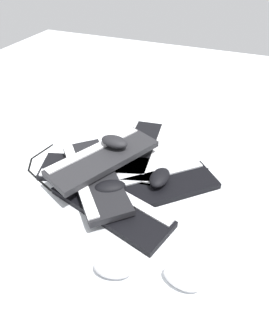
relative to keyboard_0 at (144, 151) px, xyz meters
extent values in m
plane|color=silver|center=(-0.09, -0.06, -0.01)|extent=(3.20, 3.20, 0.00)
cube|color=black|center=(0.00, 0.00, 0.00)|extent=(0.46, 0.21, 0.02)
cube|color=silver|center=(0.01, -0.05, 0.01)|extent=(0.42, 0.09, 0.01)
cube|color=black|center=(-0.18, 0.13, 0.00)|extent=(0.27, 0.46, 0.02)
cube|color=silver|center=(-0.24, 0.11, 0.01)|extent=(0.16, 0.41, 0.01)
cube|color=black|center=(-0.34, -0.01, 0.00)|extent=(0.27, 0.46, 0.02)
cube|color=silver|center=(-0.29, -0.03, 0.01)|extent=(0.15, 0.41, 0.01)
cube|color=black|center=(-0.20, -0.13, 0.00)|extent=(0.41, 0.42, 0.02)
cube|color=#B2B5BA|center=(-0.15, -0.09, 0.01)|extent=(0.31, 0.33, 0.01)
cube|color=black|center=(-0.26, 0.10, 0.03)|extent=(0.42, 0.41, 0.02)
cube|color=silver|center=(-0.30, 0.14, 0.04)|extent=(0.33, 0.31, 0.01)
cube|color=#232326|center=(-0.18, 0.10, 0.06)|extent=(0.46, 0.32, 0.02)
cube|color=silver|center=(-0.15, 0.15, 0.07)|extent=(0.39, 0.21, 0.01)
ellipsoid|color=silver|center=(-0.51, -0.31, 0.01)|extent=(0.08, 0.12, 0.04)
ellipsoid|color=#B7B7BC|center=(-0.56, -0.12, 0.01)|extent=(0.09, 0.12, 0.04)
ellipsoid|color=black|center=(-0.29, 0.02, 0.04)|extent=(0.11, 0.13, 0.04)
ellipsoid|color=black|center=(-0.11, 0.08, 0.10)|extent=(0.08, 0.12, 0.04)
ellipsoid|color=black|center=(-0.18, -0.13, 0.04)|extent=(0.11, 0.07, 0.04)
cylinder|color=black|center=(-0.04, -0.24, -0.01)|extent=(0.08, 0.08, 0.01)
cylinder|color=black|center=(-0.09, -0.18, -0.01)|extent=(0.04, 0.05, 0.01)
cylinder|color=black|center=(-0.16, -0.13, -0.01)|extent=(0.10, 0.07, 0.01)
cylinder|color=black|center=(-0.22, -0.07, -0.01)|extent=(0.04, 0.07, 0.01)
cylinder|color=black|center=(-0.27, 0.01, -0.01)|extent=(0.06, 0.09, 0.01)
cylinder|color=black|center=(-0.33, 0.09, -0.01)|extent=(0.07, 0.08, 0.01)
cylinder|color=black|center=(-0.35, 0.18, -0.01)|extent=(0.02, 0.12, 0.01)
cylinder|color=black|center=(-0.32, 0.28, -0.01)|extent=(0.05, 0.10, 0.01)
cylinder|color=black|center=(-0.29, 0.36, -0.01)|extent=(0.03, 0.05, 0.01)
cylinder|color=black|center=(-0.25, 0.40, -0.01)|extent=(0.07, 0.04, 0.01)
cylinder|color=black|center=(-0.16, 0.41, -0.01)|extent=(0.12, 0.03, 0.01)
sphere|color=black|center=(0.00, -0.27, -0.01)|extent=(0.01, 0.01, 0.01)
sphere|color=black|center=(-0.08, -0.20, -0.01)|extent=(0.01, 0.01, 0.01)
sphere|color=black|center=(-0.11, -0.16, -0.01)|extent=(0.01, 0.01, 0.01)
sphere|color=black|center=(-0.21, -0.10, -0.01)|extent=(0.01, 0.01, 0.01)
sphere|color=black|center=(-0.24, -0.03, -0.01)|extent=(0.01, 0.01, 0.01)
sphere|color=black|center=(-0.29, 0.05, -0.01)|extent=(0.01, 0.01, 0.01)
sphere|color=black|center=(-0.36, 0.12, -0.01)|extent=(0.01, 0.01, 0.01)
sphere|color=black|center=(-0.34, 0.24, -0.01)|extent=(0.01, 0.01, 0.01)
sphere|color=black|center=(-0.30, 0.33, -0.01)|extent=(0.01, 0.01, 0.01)
sphere|color=black|center=(-0.28, 0.38, -0.01)|extent=(0.01, 0.01, 0.01)
sphere|color=black|center=(-0.21, 0.42, -0.01)|extent=(0.01, 0.01, 0.01)
sphere|color=black|center=(-0.10, 0.40, -0.01)|extent=(0.01, 0.01, 0.01)
camera|label=1|loc=(-0.97, -0.35, 0.74)|focal=32.00mm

